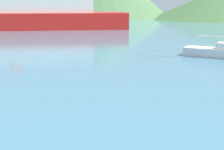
{
  "coord_description": "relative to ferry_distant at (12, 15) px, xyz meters",
  "views": [
    {
      "loc": [
        0.38,
        1.28,
        4.14
      ],
      "look_at": [
        0.36,
        14.0,
        1.2
      ],
      "focal_mm": 50.0,
      "sensor_mm": 36.0,
      "label": 1
    }
  ],
  "objects": [
    {
      "name": "ferry_distant",
      "position": [
        0.0,
        0.0,
        0.0
      ],
      "size": [
        37.7,
        12.0,
        6.96
      ],
      "rotation": [
        0.0,
        0.0,
        0.13
      ],
      "color": "red",
      "rests_on": "ground_plane"
    }
  ]
}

